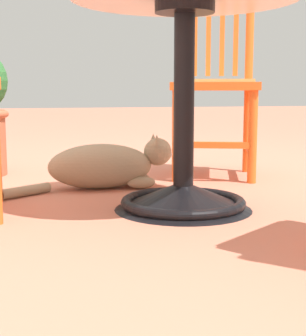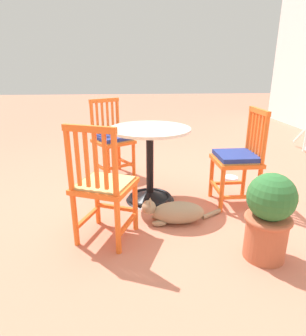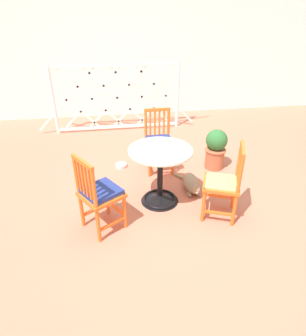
% 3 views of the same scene
% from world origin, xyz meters
% --- Properties ---
extents(ground_plane, '(24.00, 24.00, 0.00)m').
position_xyz_m(ground_plane, '(0.00, 0.00, 0.00)').
color(ground_plane, '#C6755B').
extents(cafe_table, '(0.76, 0.76, 0.73)m').
position_xyz_m(cafe_table, '(-0.15, 0.14, 0.28)').
color(cafe_table, black).
rests_on(cafe_table, ground_plane).
extents(orange_chair_facing_out, '(0.55, 0.55, 0.91)m').
position_xyz_m(orange_chair_facing_out, '(-0.87, -0.25, 0.45)').
color(orange_chair_facing_out, orange).
rests_on(orange_chair_facing_out, ground_plane).
extents(orange_chair_by_planter, '(0.52, 0.52, 0.91)m').
position_xyz_m(orange_chair_by_planter, '(0.52, -0.24, 0.43)').
color(orange_chair_by_planter, orange).
rests_on(orange_chair_by_planter, ground_plane).
extents(orange_chair_at_corner, '(0.41, 0.41, 0.91)m').
position_xyz_m(orange_chair_at_corner, '(-0.02, 0.96, 0.45)').
color(orange_chair_at_corner, orange).
rests_on(orange_chair_at_corner, ground_plane).
extents(tabby_cat, '(0.27, 0.73, 0.23)m').
position_xyz_m(tabby_cat, '(0.32, 0.32, 0.10)').
color(tabby_cat, '#9E896B').
rests_on(tabby_cat, ground_plane).
extents(terracotta_planter, '(0.32, 0.32, 0.62)m').
position_xyz_m(terracotta_planter, '(0.83, 0.88, 0.33)').
color(terracotta_planter, '#B25B3D').
rests_on(terracotta_planter, ground_plane).
extents(pet_water_bowl, '(0.17, 0.17, 0.05)m').
position_xyz_m(pet_water_bowl, '(-0.58, 1.11, 0.03)').
color(pet_water_bowl, silver).
rests_on(pet_water_bowl, ground_plane).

